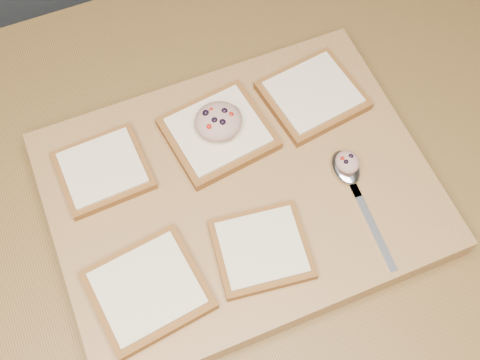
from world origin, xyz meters
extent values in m
plane|color=#515459|center=(0.00, 0.00, 0.00)|extent=(4.00, 4.00, 0.00)
cube|color=slate|center=(0.00, 0.00, 0.42)|extent=(1.90, 0.75, 0.84)
cube|color=brown|center=(0.00, 0.00, 0.87)|extent=(2.00, 0.80, 0.06)
cube|color=#A37E45|center=(0.06, -0.02, 0.92)|extent=(0.49, 0.37, 0.04)
cube|color=brown|center=(-0.10, 0.07, 0.95)|extent=(0.12, 0.11, 0.01)
cube|color=#F2E5B8|center=(-0.10, 0.07, 0.95)|extent=(0.10, 0.09, 0.00)
cube|color=brown|center=(0.06, 0.06, 0.95)|extent=(0.15, 0.14, 0.01)
cube|color=#F2E5B8|center=(0.06, 0.06, 0.96)|extent=(0.13, 0.12, 0.00)
cube|color=brown|center=(0.21, 0.07, 0.95)|extent=(0.14, 0.13, 0.01)
cube|color=#F2E5B8|center=(0.21, 0.07, 0.95)|extent=(0.12, 0.11, 0.00)
cube|color=brown|center=(-0.09, -0.11, 0.95)|extent=(0.14, 0.13, 0.01)
cube|color=#F2E5B8|center=(-0.09, -0.11, 0.96)|extent=(0.12, 0.11, 0.00)
cube|color=brown|center=(0.05, -0.11, 0.95)|extent=(0.13, 0.12, 0.01)
cube|color=#F2E5B8|center=(0.05, -0.11, 0.95)|extent=(0.11, 0.10, 0.00)
ellipsoid|color=tan|center=(0.06, 0.06, 0.97)|extent=(0.06, 0.06, 0.03)
sphere|color=black|center=(0.08, 0.07, 0.98)|extent=(0.01, 0.01, 0.01)
sphere|color=black|center=(0.05, 0.07, 0.98)|extent=(0.01, 0.01, 0.01)
sphere|color=black|center=(0.07, 0.05, 0.98)|extent=(0.01, 0.01, 0.01)
sphere|color=black|center=(0.06, 0.06, 0.98)|extent=(0.01, 0.01, 0.01)
sphere|color=#A5140C|center=(0.08, 0.06, 0.98)|extent=(0.01, 0.01, 0.01)
sphere|color=#A5140C|center=(0.06, 0.08, 0.98)|extent=(0.01, 0.01, 0.01)
sphere|color=#A5140C|center=(0.05, 0.05, 0.98)|extent=(0.01, 0.01, 0.01)
ellipsoid|color=silver|center=(0.20, -0.05, 0.95)|extent=(0.04, 0.05, 0.01)
cube|color=silver|center=(0.20, -0.08, 0.94)|extent=(0.01, 0.03, 0.00)
cube|color=silver|center=(0.19, -0.13, 0.94)|extent=(0.02, 0.13, 0.00)
ellipsoid|color=tan|center=(0.20, -0.05, 0.96)|extent=(0.03, 0.03, 0.02)
sphere|color=black|center=(0.20, -0.05, 0.97)|extent=(0.01, 0.01, 0.01)
sphere|color=black|center=(0.19, -0.05, 0.97)|extent=(0.01, 0.01, 0.01)
sphere|color=#A5140C|center=(0.19, -0.05, 0.97)|extent=(0.01, 0.01, 0.01)
camera|label=1|loc=(-0.07, -0.34, 1.64)|focal=45.00mm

